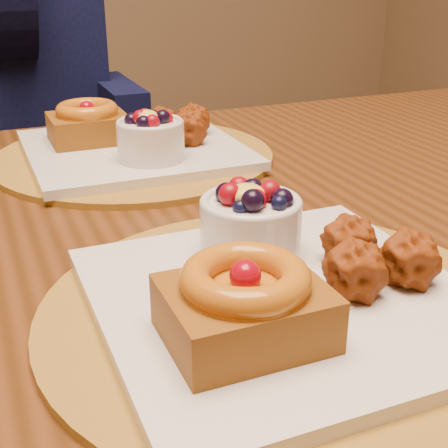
{
  "coord_description": "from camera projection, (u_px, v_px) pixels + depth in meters",
  "views": [
    {
      "loc": [
        -0.1,
        -0.59,
        1.01
      ],
      "look_at": [
        0.07,
        -0.17,
        0.82
      ],
      "focal_mm": 50.0,
      "sensor_mm": 36.0,
      "label": 1
    }
  ],
  "objects": [
    {
      "name": "place_setting_near",
      "position": [
        278.0,
        287.0,
        0.48
      ],
      "size": [
        0.38,
        0.38,
        0.08
      ],
      "color": "brown",
      "rests_on": "dining_table"
    },
    {
      "name": "diner",
      "position": [
        9.0,
        43.0,
        1.35
      ],
      "size": [
        0.48,
        0.47,
        0.79
      ],
      "rotation": [
        0.0,
        0.0,
        0.04
      ],
      "color": "black",
      "rests_on": "ground"
    },
    {
      "name": "dining_table",
      "position": [
        190.0,
        279.0,
        0.7
      ],
      "size": [
        1.6,
        0.9,
        0.76
      ],
      "color": "#3D200B",
      "rests_on": "ground"
    },
    {
      "name": "chair_far",
      "position": [
        24.0,
        202.0,
        1.38
      ],
      "size": [
        0.48,
        0.48,
        0.92
      ],
      "rotation": [
        0.0,
        0.0,
        0.07
      ],
      "color": "black",
      "rests_on": "ground"
    },
    {
      "name": "place_setting_far",
      "position": [
        133.0,
        144.0,
        0.84
      ],
      "size": [
        0.38,
        0.38,
        0.08
      ],
      "color": "brown",
      "rests_on": "dining_table"
    }
  ]
}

